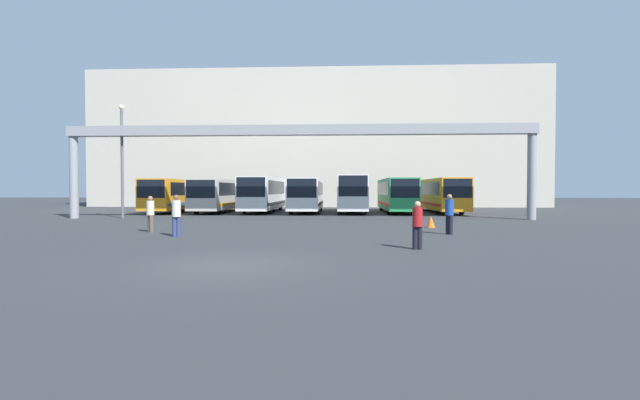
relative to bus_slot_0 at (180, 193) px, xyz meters
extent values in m
plane|color=#2D3033|center=(12.16, -28.28, -1.73)|extent=(200.00, 200.00, 0.00)
cube|color=#B7B2A3|center=(12.16, 16.73, 6.58)|extent=(55.66, 12.00, 16.61)
cylinder|color=gray|center=(-4.05, -9.80, 1.23)|extent=(0.60, 0.60, 5.91)
cylinder|color=gray|center=(28.38, -9.80, 1.23)|extent=(0.60, 0.60, 5.91)
cube|color=gray|center=(12.16, -9.80, 4.53)|extent=(33.02, 0.80, 0.70)
cube|color=orange|center=(0.00, 0.01, -0.06)|extent=(2.49, 12.49, 2.63)
cube|color=black|center=(0.00, -6.21, 0.42)|extent=(2.29, 0.06, 1.48)
cube|color=black|center=(0.00, 0.01, 0.42)|extent=(2.52, 10.62, 1.11)
cube|color=#1966B2|center=(0.00, 0.01, -0.90)|extent=(2.52, 11.86, 0.24)
cylinder|color=black|center=(-1.09, -3.49, -1.24)|extent=(0.28, 0.98, 0.98)
cylinder|color=black|center=(1.09, -3.49, -1.24)|extent=(0.28, 0.98, 0.98)
cylinder|color=black|center=(-1.09, 3.51, -1.24)|extent=(0.28, 0.98, 0.98)
cylinder|color=black|center=(1.09, 3.51, -1.24)|extent=(0.28, 0.98, 0.98)
cube|color=beige|center=(4.05, -1.05, -0.07)|extent=(2.56, 10.37, 2.61)
cube|color=black|center=(4.05, -6.21, 0.41)|extent=(2.35, 0.06, 1.46)
cube|color=black|center=(4.05, -1.05, 0.41)|extent=(2.59, 8.81, 1.10)
cube|color=orange|center=(4.05, -1.05, -0.90)|extent=(2.59, 9.85, 0.24)
cylinder|color=black|center=(2.94, -3.95, -1.26)|extent=(0.28, 0.92, 0.92)
cylinder|color=black|center=(5.17, -3.95, -1.26)|extent=(0.28, 0.92, 0.92)
cylinder|color=black|center=(2.94, 1.85, -1.26)|extent=(0.28, 0.92, 0.92)
cylinder|color=black|center=(5.17, 1.85, -1.26)|extent=(0.28, 0.92, 0.92)
cube|color=silver|center=(8.11, -0.41, 0.04)|extent=(2.51, 11.65, 2.82)
cube|color=black|center=(8.11, -6.21, 0.56)|extent=(2.31, 0.06, 1.58)
cube|color=black|center=(8.11, -0.41, 0.56)|extent=(2.54, 9.90, 1.19)
cube|color=black|center=(8.11, -0.41, -0.87)|extent=(2.54, 11.06, 0.24)
cylinder|color=black|center=(7.01, -3.67, -1.27)|extent=(0.28, 0.92, 0.92)
cylinder|color=black|center=(9.21, -3.67, -1.27)|extent=(0.28, 0.92, 0.92)
cylinder|color=black|center=(7.01, 2.85, -1.27)|extent=(0.28, 0.92, 0.92)
cylinder|color=black|center=(9.21, 2.85, -1.27)|extent=(0.28, 0.92, 0.92)
cube|color=silver|center=(12.16, -1.15, -0.02)|extent=(2.56, 10.17, 2.70)
cube|color=black|center=(12.16, -6.21, 0.47)|extent=(2.36, 0.06, 1.51)
cube|color=black|center=(12.16, -1.15, 0.47)|extent=(2.59, 8.65, 1.14)
cube|color=black|center=(12.16, -1.15, -0.89)|extent=(2.59, 9.66, 0.24)
cylinder|color=black|center=(11.04, -4.00, -1.26)|extent=(0.28, 0.93, 0.93)
cylinder|color=black|center=(13.28, -4.00, -1.26)|extent=(0.28, 0.93, 0.93)
cylinder|color=black|center=(11.04, 1.70, -1.26)|extent=(0.28, 0.93, 0.93)
cylinder|color=black|center=(13.28, 1.70, -1.26)|extent=(0.28, 0.93, 0.93)
cube|color=silver|center=(16.22, -1.02, 0.10)|extent=(2.49, 10.43, 2.95)
cube|color=black|center=(16.22, -6.21, 0.65)|extent=(2.29, 0.06, 1.65)
cube|color=black|center=(16.22, -1.02, 0.65)|extent=(2.52, 8.87, 1.24)
cube|color=orange|center=(16.22, -1.02, -0.84)|extent=(2.52, 9.91, 0.24)
cylinder|color=black|center=(15.13, -3.94, -1.25)|extent=(0.28, 0.94, 0.94)
cylinder|color=black|center=(17.30, -3.94, -1.25)|extent=(0.28, 0.94, 0.94)
cylinder|color=black|center=(15.13, 1.90, -1.25)|extent=(0.28, 0.94, 0.94)
cylinder|color=black|center=(17.30, 1.90, -1.25)|extent=(0.28, 0.94, 0.94)
cube|color=#268C4C|center=(20.27, -0.92, -0.04)|extent=(2.42, 10.63, 2.68)
cube|color=black|center=(20.27, -6.21, 0.45)|extent=(2.23, 0.06, 1.50)
cube|color=black|center=(20.27, -0.92, 0.45)|extent=(2.45, 9.04, 1.13)
cube|color=red|center=(20.27, -0.92, -0.89)|extent=(2.45, 10.10, 0.24)
cylinder|color=black|center=(19.22, -3.89, -1.23)|extent=(0.28, 0.99, 0.99)
cylinder|color=black|center=(21.32, -3.89, -1.23)|extent=(0.28, 0.99, 0.99)
cylinder|color=black|center=(19.22, 2.06, -1.23)|extent=(0.28, 0.99, 0.99)
cylinder|color=black|center=(21.32, 2.06, -1.23)|extent=(0.28, 0.99, 0.99)
cube|color=orange|center=(24.33, -0.26, -0.03)|extent=(2.42, 11.95, 2.69)
cube|color=black|center=(24.33, -6.21, 0.46)|extent=(2.23, 0.06, 1.51)
cube|color=black|center=(24.33, -0.26, 0.46)|extent=(2.45, 10.16, 1.13)
cube|color=red|center=(24.33, -0.26, -0.89)|extent=(2.45, 11.36, 0.24)
cylinder|color=black|center=(23.28, -3.60, -1.26)|extent=(0.28, 0.93, 0.93)
cylinder|color=black|center=(25.38, -3.60, -1.26)|extent=(0.28, 0.93, 0.93)
cylinder|color=black|center=(23.28, 3.09, -1.26)|extent=(0.28, 0.93, 0.93)
cylinder|color=black|center=(25.38, 3.09, -1.26)|extent=(0.28, 0.93, 0.93)
cylinder|color=black|center=(20.21, -19.77, -1.28)|extent=(0.20, 0.20, 0.89)
cylinder|color=black|center=(20.30, -19.93, -1.28)|extent=(0.20, 0.20, 0.89)
cylinder|color=navy|center=(20.25, -19.85, -0.47)|extent=(0.39, 0.39, 0.74)
sphere|color=#8C6647|center=(20.25, -19.85, 0.02)|extent=(0.24, 0.24, 0.24)
cylinder|color=black|center=(17.95, -24.94, -1.33)|extent=(0.18, 0.18, 0.80)
cylinder|color=black|center=(17.80, -24.94, -1.33)|extent=(0.18, 0.18, 0.80)
cylinder|color=#A5191E|center=(17.88, -24.94, -0.60)|extent=(0.35, 0.35, 0.66)
sphere|color=tan|center=(17.88, -24.94, -0.16)|extent=(0.22, 0.22, 0.22)
cylinder|color=navy|center=(7.88, -21.36, -1.29)|extent=(0.20, 0.20, 0.88)
cylinder|color=navy|center=(8.05, -21.30, -1.29)|extent=(0.20, 0.20, 0.88)
cylinder|color=beige|center=(7.97, -21.33, -0.48)|extent=(0.38, 0.38, 0.73)
sphere|color=brown|center=(7.97, -21.33, 0.00)|extent=(0.24, 0.24, 0.24)
cylinder|color=brown|center=(5.90, -19.45, -1.31)|extent=(0.19, 0.19, 0.84)
cylinder|color=brown|center=(6.03, -19.55, -1.31)|extent=(0.19, 0.19, 0.84)
cylinder|color=beige|center=(5.97, -19.50, -0.54)|extent=(0.37, 0.37, 0.70)
sphere|color=#8C6647|center=(5.97, -19.50, -0.08)|extent=(0.23, 0.23, 0.23)
cone|color=orange|center=(20.16, -16.27, -1.41)|extent=(0.46, 0.46, 0.63)
cylinder|color=#595B60|center=(-0.57, -9.61, 2.21)|extent=(0.20, 0.20, 7.87)
sphere|color=beige|center=(-0.57, -9.61, 6.29)|extent=(0.36, 0.36, 0.36)
camera|label=1|loc=(15.19, -39.85, 0.34)|focal=24.00mm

